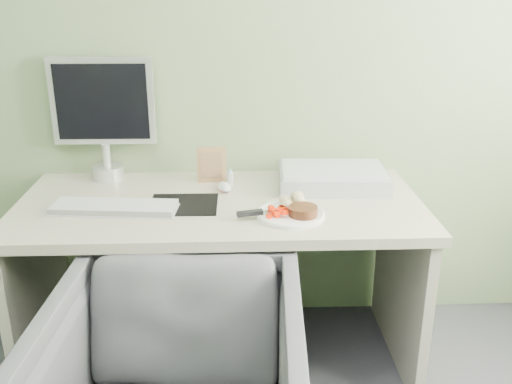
{
  "coord_description": "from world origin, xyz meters",
  "views": [
    {
      "loc": [
        0.06,
        -0.48,
        1.55
      ],
      "look_at": [
        0.14,
        1.5,
        0.81
      ],
      "focal_mm": 40.0,
      "sensor_mm": 36.0,
      "label": 1
    }
  ],
  "objects_px": {
    "plate": "(291,215)",
    "scanner": "(333,179)",
    "monitor": "(103,112)",
    "desk": "(221,243)"
  },
  "relations": [
    {
      "from": "plate",
      "to": "scanner",
      "type": "xyz_separation_m",
      "value": [
        0.21,
        0.32,
        0.03
      ]
    },
    {
      "from": "scanner",
      "to": "monitor",
      "type": "relative_size",
      "value": 0.85
    },
    {
      "from": "monitor",
      "to": "scanner",
      "type": "bearing_deg",
      "value": -8.35
    },
    {
      "from": "desk",
      "to": "plate",
      "type": "xyz_separation_m",
      "value": [
        0.27,
        -0.16,
        0.19
      ]
    },
    {
      "from": "plate",
      "to": "monitor",
      "type": "height_order",
      "value": "monitor"
    },
    {
      "from": "desk",
      "to": "scanner",
      "type": "distance_m",
      "value": 0.54
    },
    {
      "from": "monitor",
      "to": "desk",
      "type": "bearing_deg",
      "value": -31.25
    },
    {
      "from": "scanner",
      "to": "desk",
      "type": "bearing_deg",
      "value": -158.92
    },
    {
      "from": "desk",
      "to": "monitor",
      "type": "xyz_separation_m",
      "value": [
        -0.5,
        0.31,
        0.48
      ]
    },
    {
      "from": "scanner",
      "to": "monitor",
      "type": "distance_m",
      "value": 1.02
    }
  ]
}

